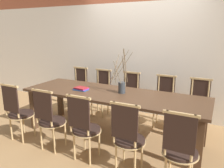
{
  "coord_description": "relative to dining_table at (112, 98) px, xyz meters",
  "views": [
    {
      "loc": [
        1.55,
        -3.05,
        1.77
      ],
      "look_at": [
        0.0,
        0.0,
        0.92
      ],
      "focal_mm": 35.0,
      "sensor_mm": 36.0,
      "label": 1
    }
  ],
  "objects": [
    {
      "name": "chair_near_leftend",
      "position": [
        -1.29,
        -0.79,
        -0.18
      ],
      "size": [
        0.41,
        0.41,
        0.96
      ],
      "color": "black",
      "rests_on": "ground_plane"
    },
    {
      "name": "chair_near_center",
      "position": [
        -0.02,
        -0.79,
        -0.18
      ],
      "size": [
        0.41,
        0.41,
        0.96
      ],
      "color": "black",
      "rests_on": "ground_plane"
    },
    {
      "name": "dining_table",
      "position": [
        0.0,
        0.0,
        0.0
      ],
      "size": [
        3.03,
        0.95,
        0.77
      ],
      "color": "#4C3321",
      "rests_on": "ground_plane"
    },
    {
      "name": "chair_far_left",
      "position": [
        -0.66,
        0.79,
        -0.18
      ],
      "size": [
        0.41,
        0.41,
        0.96
      ],
      "rotation": [
        0.0,
        0.0,
        3.14
      ],
      "color": "black",
      "rests_on": "ground_plane"
    },
    {
      "name": "chair_near_left",
      "position": [
        -0.63,
        -0.79,
        -0.18
      ],
      "size": [
        0.41,
        0.41,
        0.96
      ],
      "color": "black",
      "rests_on": "ground_plane"
    },
    {
      "name": "chair_far_center",
      "position": [
        -0.02,
        0.79,
        -0.18
      ],
      "size": [
        0.41,
        0.41,
        0.96
      ],
      "rotation": [
        0.0,
        0.0,
        3.14
      ],
      "color": "black",
      "rests_on": "ground_plane"
    },
    {
      "name": "chair_near_right",
      "position": [
        0.62,
        -0.79,
        -0.18
      ],
      "size": [
        0.41,
        0.41,
        0.96
      ],
      "color": "black",
      "rests_on": "ground_plane"
    },
    {
      "name": "chair_far_rightend",
      "position": [
        1.26,
        0.79,
        -0.18
      ],
      "size": [
        0.41,
        0.41,
        0.96
      ],
      "rotation": [
        0.0,
        0.0,
        3.14
      ],
      "color": "black",
      "rests_on": "ground_plane"
    },
    {
      "name": "chair_far_leftend",
      "position": [
        -1.25,
        0.79,
        -0.18
      ],
      "size": [
        0.41,
        0.41,
        0.96
      ],
      "rotation": [
        0.0,
        0.0,
        3.14
      ],
      "color": "black",
      "rests_on": "ground_plane"
    },
    {
      "name": "book_stack",
      "position": [
        -0.56,
        -0.08,
        0.11
      ],
      "size": [
        0.25,
        0.19,
        0.05
      ],
      "color": "#234C8C",
      "rests_on": "dining_table"
    },
    {
      "name": "chair_far_right",
      "position": [
        0.67,
        0.79,
        -0.18
      ],
      "size": [
        0.41,
        0.41,
        0.96
      ],
      "rotation": [
        0.0,
        0.0,
        3.14
      ],
      "color": "black",
      "rests_on": "ground_plane"
    },
    {
      "name": "vase_centerpiece",
      "position": [
        0.14,
        0.07,
        0.21
      ],
      "size": [
        0.34,
        0.36,
        0.73
      ],
      "color": "#33383D",
      "rests_on": "dining_table"
    },
    {
      "name": "chair_near_rightend",
      "position": [
        1.24,
        -0.79,
        -0.18
      ],
      "size": [
        0.41,
        0.41,
        0.96
      ],
      "color": "black",
      "rests_on": "ground_plane"
    },
    {
      "name": "wall_rear",
      "position": [
        0.0,
        1.32,
        0.92
      ],
      "size": [
        12.0,
        0.06,
        3.2
      ],
      "color": "silver",
      "rests_on": "ground_plane"
    },
    {
      "name": "ground_plane",
      "position": [
        0.0,
        0.0,
        -0.68
      ],
      "size": [
        16.0,
        16.0,
        0.0
      ],
      "primitive_type": "plane",
      "color": "#A87F51"
    }
  ]
}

